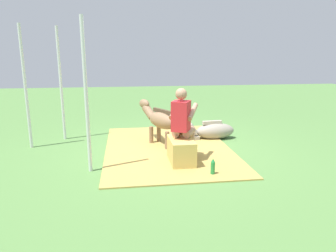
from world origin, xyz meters
name	(u,v)px	position (x,y,z in m)	size (l,w,h in m)	color
ground_plane	(173,150)	(0.00, 0.00, 0.00)	(24.00, 24.00, 0.00)	#568442
hay_patch	(168,148)	(0.09, 0.10, 0.01)	(3.57, 2.48, 0.02)	tan
hay_bale	(181,151)	(-0.77, -0.02, 0.22)	(0.72, 0.41, 0.44)	tan
person_seated	(183,121)	(-0.62, -0.07, 0.72)	(0.72, 0.59, 1.32)	tan
pony_standing	(160,120)	(0.38, 0.21, 0.54)	(1.21, 0.83, 0.90)	#8C6B4C
pony_lying	(211,131)	(0.67, -0.97, 0.19)	(0.46, 1.35, 0.42)	gray
soda_bottle	(213,167)	(-1.39, -0.42, 0.14)	(0.07, 0.07, 0.28)	#268C3F
tent_pole_left	(86,97)	(-0.93, 1.53, 1.23)	(0.06, 0.06, 2.46)	silver
tent_pole_right	(61,85)	(1.14, 2.30, 1.23)	(0.06, 0.06, 2.46)	silver
tent_pole_mid	(25,88)	(0.58, 2.87, 1.23)	(0.06, 0.06, 2.46)	silver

